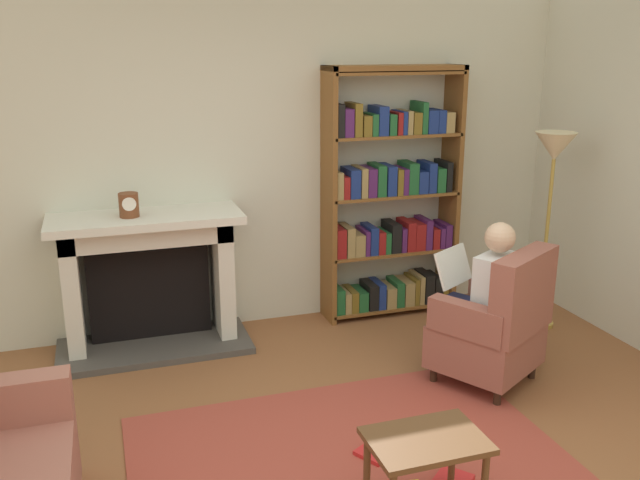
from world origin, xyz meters
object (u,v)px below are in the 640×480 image
fireplace (149,275)px  armchair_reading (496,326)px  side_table (426,451)px  seated_reader (482,294)px  floor_lamp (553,164)px  mantel_clock (129,205)px  bookshelf (391,199)px

fireplace → armchair_reading: (2.15, -1.39, -0.14)m
side_table → armchair_reading: bearing=45.9°
side_table → seated_reader: bearing=50.0°
floor_lamp → fireplace: bearing=168.5°
mantel_clock → floor_lamp: size_ratio=0.11×
mantel_clock → armchair_reading: 2.70m
bookshelf → side_table: bookshelf is taller
mantel_clock → floor_lamp: bearing=-9.4°
mantel_clock → side_table: (1.19, -2.40, -0.76)m
mantel_clock → fireplace: bearing=42.6°
mantel_clock → bookshelf: size_ratio=0.08×
side_table → mantel_clock: bearing=116.3°
mantel_clock → seated_reader: mantel_clock is taller
armchair_reading → bookshelf: bearing=-114.2°
fireplace → side_table: bearing=-66.7°
mantel_clock → side_table: mantel_clock is taller
mantel_clock → floor_lamp: floor_lamp is taller
fireplace → floor_lamp: floor_lamp is taller
armchair_reading → seated_reader: size_ratio=0.85×
fireplace → mantel_clock: (-0.11, -0.10, 0.58)m
fireplace → floor_lamp: bearing=-11.5°
fireplace → mantel_clock: size_ratio=8.22×
mantel_clock → floor_lamp: 3.23m
seated_reader → mantel_clock: bearing=-58.8°
fireplace → seated_reader: bearing=-31.6°
mantel_clock → side_table: bearing=-63.7°
mantel_clock → armchair_reading: bearing=-29.7°
seated_reader → side_table: 1.60m
fireplace → side_table: (1.08, -2.50, -0.18)m
armchair_reading → side_table: armchair_reading is taller
seated_reader → side_table: bearing=19.5°
armchair_reading → seated_reader: 0.23m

